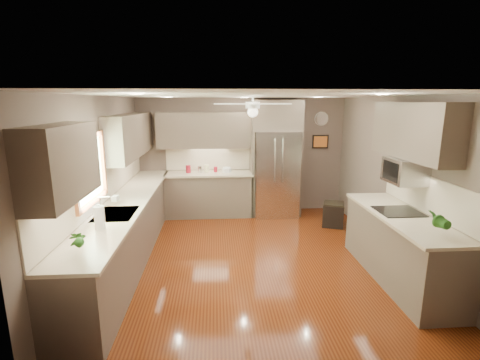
{
  "coord_description": "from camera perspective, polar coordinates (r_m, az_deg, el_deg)",
  "views": [
    {
      "loc": [
        -0.58,
        -5.07,
        2.41
      ],
      "look_at": [
        -0.17,
        0.6,
        1.13
      ],
      "focal_mm": 26.0,
      "sensor_mm": 36.0,
      "label": 1
    }
  ],
  "objects": [
    {
      "name": "floor",
      "position": [
        5.65,
        2.23,
        -12.58
      ],
      "size": [
        5.0,
        5.0,
        0.0
      ],
      "primitive_type": "plane",
      "color": "#451909",
      "rests_on": "ground"
    },
    {
      "name": "ceiling",
      "position": [
        5.11,
        2.48,
        13.7
      ],
      "size": [
        5.0,
        5.0,
        0.0
      ],
      "primitive_type": "plane",
      "rotation": [
        3.14,
        0.0,
        0.0
      ],
      "color": "white",
      "rests_on": "ground"
    },
    {
      "name": "wall_back",
      "position": [
        7.68,
        0.28,
        4.01
      ],
      "size": [
        4.5,
        0.0,
        4.5
      ],
      "primitive_type": "plane",
      "rotation": [
        1.57,
        0.0,
        0.0
      ],
      "color": "brown",
      "rests_on": "ground"
    },
    {
      "name": "wall_front",
      "position": [
        2.88,
        7.99,
        -11.15
      ],
      "size": [
        4.5,
        0.0,
        4.5
      ],
      "primitive_type": "plane",
      "rotation": [
        -1.57,
        0.0,
        0.0
      ],
      "color": "brown",
      "rests_on": "ground"
    },
    {
      "name": "wall_left",
      "position": [
        5.47,
        -21.8,
        -0.47
      ],
      "size": [
        0.0,
        5.0,
        5.0
      ],
      "primitive_type": "plane",
      "rotation": [
        1.57,
        0.0,
        1.57
      ],
      "color": "brown",
      "rests_on": "ground"
    },
    {
      "name": "wall_right",
      "position": [
        5.92,
        24.53,
        0.24
      ],
      "size": [
        0.0,
        5.0,
        5.0
      ],
      "primitive_type": "plane",
      "rotation": [
        1.57,
        0.0,
        -1.57
      ],
      "color": "brown",
      "rests_on": "ground"
    },
    {
      "name": "canister_a",
      "position": [
        7.44,
        -8.48,
        1.78
      ],
      "size": [
        0.13,
        0.13,
        0.16
      ],
      "primitive_type": "cylinder",
      "rotation": [
        0.0,
        0.0,
        0.34
      ],
      "color": "maroon",
      "rests_on": "back_run"
    },
    {
      "name": "canister_b",
      "position": [
        7.44,
        -6.59,
        1.76
      ],
      "size": [
        0.1,
        0.1,
        0.14
      ],
      "primitive_type": "cylinder",
      "rotation": [
        0.0,
        0.0,
        0.18
      ],
      "color": "silver",
      "rests_on": "back_run"
    },
    {
      "name": "canister_c",
      "position": [
        7.41,
        -5.53,
        1.9
      ],
      "size": [
        0.12,
        0.12,
        0.16
      ],
      "primitive_type": "cylinder",
      "rotation": [
        0.0,
        0.0,
        -0.24
      ],
      "color": "beige",
      "rests_on": "back_run"
    },
    {
      "name": "canister_d",
      "position": [
        7.45,
        -4.02,
        1.75
      ],
      "size": [
        0.1,
        0.1,
        0.11
      ],
      "primitive_type": "cylinder",
      "rotation": [
        0.0,
        0.0,
        -0.39
      ],
      "color": "maroon",
      "rests_on": "back_run"
    },
    {
      "name": "soap_bottle",
      "position": [
        5.43,
        -19.72,
        -2.78
      ],
      "size": [
        0.09,
        0.09,
        0.18
      ],
      "primitive_type": "imported",
      "rotation": [
        0.0,
        0.0,
        -0.1
      ],
      "color": "white",
      "rests_on": "left_run"
    },
    {
      "name": "potted_plant_left",
      "position": [
        3.81,
        -25.25,
        -8.85
      ],
      "size": [
        0.19,
        0.16,
        0.3
      ],
      "primitive_type": "imported",
      "rotation": [
        0.0,
        0.0,
        0.4
      ],
      "color": "#225719",
      "rests_on": "left_run"
    },
    {
      "name": "potted_plant_right",
      "position": [
        4.51,
        29.7,
        -5.74
      ],
      "size": [
        0.2,
        0.17,
        0.34
      ],
      "primitive_type": "imported",
      "rotation": [
        0.0,
        0.0,
        0.09
      ],
      "color": "#225719",
      "rests_on": "right_run"
    },
    {
      "name": "bowl",
      "position": [
        7.39,
        -2.18,
        1.41
      ],
      "size": [
        0.23,
        0.23,
        0.05
      ],
      "primitive_type": "imported",
      "rotation": [
        0.0,
        0.0,
        -0.12
      ],
      "color": "beige",
      "rests_on": "back_run"
    },
    {
      "name": "left_run",
      "position": [
        5.73,
        -17.88,
        -7.56
      ],
      "size": [
        0.65,
        4.7,
        1.45
      ],
      "color": "brown",
      "rests_on": "ground"
    },
    {
      "name": "back_run",
      "position": [
        7.53,
        -5.07,
        -2.18
      ],
      "size": [
        1.85,
        0.65,
        1.45
      ],
      "color": "brown",
      "rests_on": "ground"
    },
    {
      "name": "uppers",
      "position": [
        5.81,
        -5.72,
        7.32
      ],
      "size": [
        4.5,
        4.7,
        0.95
      ],
      "color": "brown",
      "rests_on": "wall_left"
    },
    {
      "name": "window",
      "position": [
        4.93,
        -23.46,
        1.61
      ],
      "size": [
        0.05,
        1.12,
        0.92
      ],
      "color": "#BFF2B2",
      "rests_on": "wall_left"
    },
    {
      "name": "sink",
      "position": [
        5.0,
        -19.68,
        -5.56
      ],
      "size": [
        0.5,
        0.7,
        0.32
      ],
      "color": "silver",
      "rests_on": "left_run"
    },
    {
      "name": "refrigerator",
      "position": [
        7.44,
        5.86,
        3.18
      ],
      "size": [
        1.06,
        0.75,
        2.45
      ],
      "color": "silver",
      "rests_on": "ground"
    },
    {
      "name": "right_run",
      "position": [
        5.31,
        24.79,
        -9.77
      ],
      "size": [
        0.7,
        2.2,
        1.45
      ],
      "color": "brown",
      "rests_on": "ground"
    },
    {
      "name": "microwave",
      "position": [
        5.3,
        25.42,
        1.36
      ],
      "size": [
        0.43,
        0.55,
        0.34
      ],
      "color": "silver",
      "rests_on": "wall_right"
    },
    {
      "name": "ceiling_fan",
      "position": [
        5.41,
        2.1,
        11.87
      ],
      "size": [
        1.18,
        1.18,
        0.32
      ],
      "color": "white",
      "rests_on": "ceiling"
    },
    {
      "name": "recessed_lights",
      "position": [
        5.5,
        1.57,
        13.57
      ],
      "size": [
        2.84,
        3.14,
        0.01
      ],
      "color": "white",
      "rests_on": "ceiling"
    },
    {
      "name": "wall_clock",
      "position": [
        7.92,
        13.22,
        9.76
      ],
      "size": [
        0.3,
        0.03,
        0.3
      ],
      "color": "white",
      "rests_on": "wall_back"
    },
    {
      "name": "framed_print",
      "position": [
        7.95,
        13.05,
        6.16
      ],
      "size": [
        0.36,
        0.03,
        0.3
      ],
      "color": "black",
      "rests_on": "wall_back"
    },
    {
      "name": "stool",
      "position": [
        7.15,
        15.05,
        -5.45
      ],
      "size": [
        0.5,
        0.5,
        0.47
      ],
      "color": "black",
      "rests_on": "ground"
    },
    {
      "name": "paper_towel",
      "position": [
        4.42,
        -22.06,
        -5.77
      ],
      "size": [
        0.12,
        0.12,
        0.3
      ],
      "color": "white",
      "rests_on": "left_run"
    }
  ]
}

